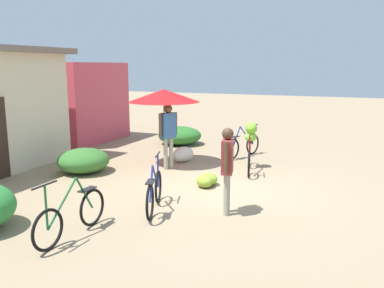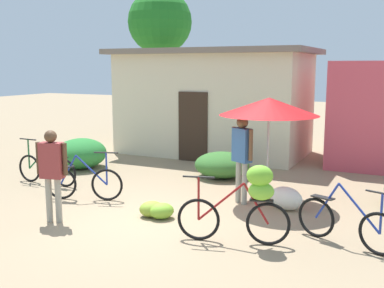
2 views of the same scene
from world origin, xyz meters
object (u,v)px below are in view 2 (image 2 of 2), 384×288
object	(u,v)px
bicycle_leftmost	(47,169)
person_bystander	(242,150)
market_umbrella	(269,106)
tree_behind_building	(160,23)
bicycle_by_shop	(347,223)
person_vendor	(52,166)
banana_pile_on_ground	(157,210)
building_low	(214,101)
bicycle_center_loaded	(249,198)
produce_sack	(286,198)
bicycle_near_pile	(84,183)

from	to	relation	value
bicycle_leftmost	person_bystander	xyz separation A→B (m)	(4.59, 0.54, 0.72)
market_umbrella	tree_behind_building	bearing A→B (deg)	132.18
bicycle_by_shop	person_vendor	bearing A→B (deg)	-167.26
tree_behind_building	market_umbrella	size ratio (longest dim) A/B	2.69
bicycle_by_shop	banana_pile_on_ground	world-z (taller)	bicycle_by_shop
bicycle_leftmost	person_vendor	world-z (taller)	person_vendor
tree_behind_building	bicycle_leftmost	distance (m)	9.25
building_low	bicycle_center_loaded	distance (m)	7.81
market_umbrella	bicycle_by_shop	xyz separation A→B (m)	(1.78, -1.76, -1.58)
bicycle_center_loaded	tree_behind_building	bearing A→B (deg)	126.07
bicycle_center_loaded	banana_pile_on_ground	bearing A→B (deg)	165.58
tree_behind_building	bicycle_by_shop	bearing A→B (deg)	-47.18
banana_pile_on_ground	person_vendor	distance (m)	2.00
person_vendor	banana_pile_on_ground	bearing A→B (deg)	32.99
tree_behind_building	bicycle_leftmost	bearing A→B (deg)	-78.96
building_low	bicycle_by_shop	xyz separation A→B (m)	(4.90, -6.31, -1.28)
tree_behind_building	bicycle_leftmost	xyz separation A→B (m)	(1.59, -8.17, -4.02)
tree_behind_building	produce_sack	size ratio (longest dim) A/B	8.11
tree_behind_building	produce_sack	distance (m)	11.24
building_low	produce_sack	world-z (taller)	building_low
produce_sack	building_low	bearing A→B (deg)	126.31
building_low	person_vendor	world-z (taller)	building_low
building_low	tree_behind_building	xyz separation A→B (m)	(-3.49, 2.75, 2.74)
tree_behind_building	market_umbrella	xyz separation A→B (m)	(6.61, -7.29, -2.44)
tree_behind_building	banana_pile_on_ground	size ratio (longest dim) A/B	7.04
bicycle_leftmost	produce_sack	xyz separation A→B (m)	(5.50, 0.52, -0.14)
person_vendor	bicycle_by_shop	bearing A→B (deg)	12.74
market_umbrella	person_bystander	bearing A→B (deg)	-141.60
market_umbrella	person_vendor	world-z (taller)	market_umbrella
bicycle_center_loaded	banana_pile_on_ground	world-z (taller)	bicycle_center_loaded
building_low	person_bystander	bearing A→B (deg)	-61.18
bicycle_by_shop	banana_pile_on_ground	bearing A→B (deg)	-178.23
building_low	bicycle_by_shop	size ratio (longest dim) A/B	3.80
bicycle_near_pile	bicycle_center_loaded	size ratio (longest dim) A/B	0.91
bicycle_near_pile	banana_pile_on_ground	distance (m)	1.95
market_umbrella	building_low	bearing A→B (deg)	124.40
bicycle_by_shop	bicycle_near_pile	bearing A→B (deg)	177.39
bicycle_near_pile	person_bystander	distance (m)	3.29
bicycle_leftmost	bicycle_center_loaded	distance (m)	5.64
bicycle_by_shop	banana_pile_on_ground	distance (m)	3.29
building_low	person_vendor	bearing A→B (deg)	-89.19
produce_sack	bicycle_by_shop	bearing A→B (deg)	-47.35
produce_sack	person_vendor	distance (m)	4.36
bicycle_near_pile	person_vendor	world-z (taller)	person_vendor
person_bystander	bicycle_by_shop	bearing A→B (deg)	-32.78
bicycle_leftmost	building_low	bearing A→B (deg)	70.71
person_vendor	produce_sack	bearing A→B (deg)	35.39
market_umbrella	bicycle_leftmost	world-z (taller)	market_umbrella
market_umbrella	bicycle_near_pile	xyz separation A→B (m)	(-3.41, -1.52, -1.57)
tree_behind_building	bicycle_leftmost	world-z (taller)	tree_behind_building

